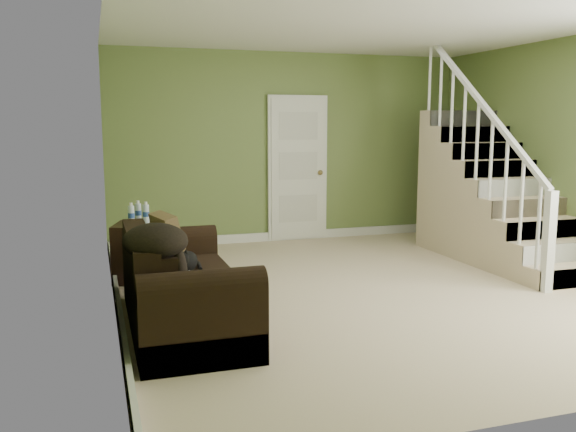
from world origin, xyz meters
TOP-DOWN VIEW (x-y plane):
  - floor at (0.00, 0.00)m, footprint 5.00×5.50m
  - ceiling at (0.00, 0.00)m, footprint 5.00×5.50m
  - wall_back at (0.00, 2.75)m, footprint 5.00×0.04m
  - wall_left at (-2.50, 0.00)m, footprint 0.04×5.50m
  - baseboard_back at (0.00, 2.72)m, footprint 5.00×0.04m
  - baseboard_left at (-2.47, 0.00)m, footprint 0.04×5.50m
  - baseboard_right at (2.47, 0.00)m, footprint 0.04×5.50m
  - door at (0.10, 2.71)m, footprint 0.86×0.12m
  - staircase at (1.99, 0.97)m, footprint 1.00×2.51m
  - sofa at (-2.01, -0.56)m, footprint 0.86×1.99m
  - side_table at (-2.20, 1.05)m, footprint 0.62×0.62m
  - cat at (-1.93, -0.48)m, footprint 0.28×0.48m
  - banana at (-1.94, -0.85)m, footprint 0.07×0.19m
  - throw_pillow at (-2.00, 0.11)m, footprint 0.32×0.51m
  - throw_blanket at (-2.23, -1.06)m, footprint 0.47×0.61m

SIDE VIEW (x-z plane):
  - floor at x=0.00m, z-range -0.01..0.01m
  - baseboard_back at x=0.00m, z-range 0.00..0.12m
  - baseboard_left at x=-2.47m, z-range 0.00..0.12m
  - baseboard_right at x=2.47m, z-range 0.00..0.12m
  - sofa at x=-2.01m, z-range -0.09..0.69m
  - side_table at x=-2.20m, z-range -0.11..0.73m
  - banana at x=-1.94m, z-range 0.43..0.48m
  - cat at x=-1.93m, z-range 0.40..0.63m
  - throw_pillow at x=-2.00m, z-range 0.36..0.84m
  - staircase at x=1.99m, z-range -0.77..2.05m
  - throw_blanket at x=-2.23m, z-range 0.69..0.94m
  - door at x=0.10m, z-range 0.00..2.02m
  - wall_back at x=0.00m, z-range 0.00..2.60m
  - wall_left at x=-2.50m, z-range 0.00..2.60m
  - ceiling at x=0.00m, z-range 2.60..2.60m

